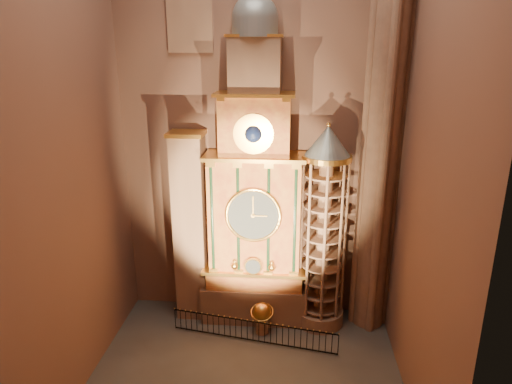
# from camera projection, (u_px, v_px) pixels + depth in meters

# --- Properties ---
(floor) EXTENTS (14.00, 14.00, 0.00)m
(floor) POSITION_uv_depth(u_px,v_px,m) (245.00, 378.00, 20.49)
(floor) COLOR #383330
(floor) RESTS_ON ground
(wall_back) EXTENTS (22.00, 0.00, 22.00)m
(wall_back) POSITION_uv_depth(u_px,v_px,m) (257.00, 113.00, 22.81)
(wall_back) COLOR brown
(wall_back) RESTS_ON floor
(wall_left) EXTENTS (0.00, 22.00, 22.00)m
(wall_left) POSITION_uv_depth(u_px,v_px,m) (64.00, 133.00, 17.69)
(wall_left) COLOR brown
(wall_left) RESTS_ON floor
(wall_right) EXTENTS (0.00, 22.00, 22.00)m
(wall_right) POSITION_uv_depth(u_px,v_px,m) (435.00, 139.00, 16.55)
(wall_right) COLOR brown
(wall_right) RESTS_ON floor
(astronomical_clock) EXTENTS (5.60, 2.41, 16.70)m
(astronomical_clock) POSITION_uv_depth(u_px,v_px,m) (255.00, 202.00, 23.15)
(astronomical_clock) COLOR #8C634C
(astronomical_clock) RESTS_ON floor
(portrait_tower) EXTENTS (1.80, 1.60, 10.20)m
(portrait_tower) POSITION_uv_depth(u_px,v_px,m) (191.00, 227.00, 23.91)
(portrait_tower) COLOR #8C634C
(portrait_tower) RESTS_ON floor
(stair_turret) EXTENTS (2.50, 2.50, 10.80)m
(stair_turret) POSITION_uv_depth(u_px,v_px,m) (323.00, 231.00, 23.05)
(stair_turret) COLOR #8C634C
(stair_turret) RESTS_ON floor
(gothic_pier) EXTENTS (2.04, 2.04, 22.00)m
(gothic_pier) POSITION_uv_depth(u_px,v_px,m) (384.00, 118.00, 21.36)
(gothic_pier) COLOR #8C634C
(gothic_pier) RESTS_ON floor
(celestial_globe) EXTENTS (1.32, 1.26, 1.72)m
(celestial_globe) POSITION_uv_depth(u_px,v_px,m) (262.00, 315.00, 23.41)
(celestial_globe) COLOR #8C634C
(celestial_globe) RESTS_ON floor
(iron_railing) EXTENTS (8.32, 1.54, 1.14)m
(iron_railing) POSITION_uv_depth(u_px,v_px,m) (253.00, 331.00, 22.78)
(iron_railing) COLOR black
(iron_railing) RESTS_ON floor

